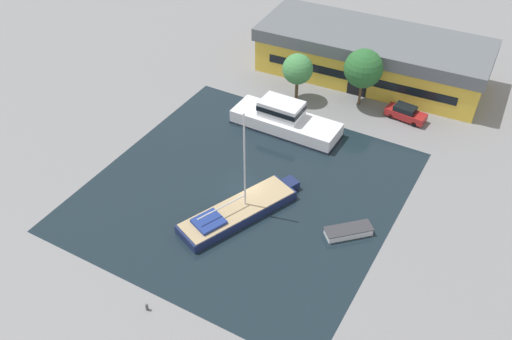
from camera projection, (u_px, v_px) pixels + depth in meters
ground_plane at (245, 190)px, 56.32m from camera, size 440.00×440.00×0.00m
water_canal at (245, 190)px, 56.32m from camera, size 28.77×29.52×0.01m
warehouse_building at (372, 55)px, 71.79m from camera, size 29.09×12.42×5.83m
quay_tree_near_building at (298, 69)px, 66.73m from camera, size 3.63×3.63×5.94m
quay_tree_by_water at (363, 69)px, 65.41m from camera, size 4.53×4.53×7.09m
parked_car at (406, 113)px, 65.43m from camera, size 4.78×2.27×1.70m
sailboat_moored at (239, 211)px, 53.24m from camera, size 7.54×12.88×11.12m
motor_cruiser at (285, 120)px, 63.67m from camera, size 12.42×4.14×3.43m
small_dinghy at (348, 231)px, 51.41m from camera, size 4.20×4.12×0.73m
mooring_bollard at (147, 307)px, 44.97m from camera, size 0.25×0.25×0.69m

